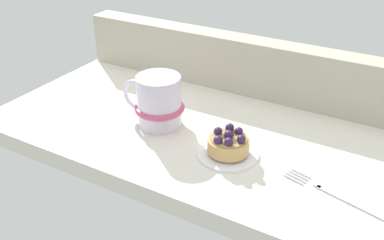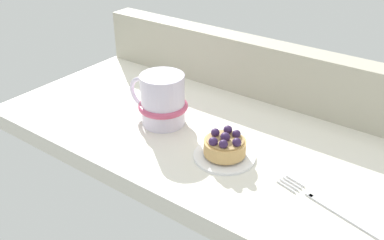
% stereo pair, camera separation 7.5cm
% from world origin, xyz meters
% --- Properties ---
extents(ground_plane, '(0.88, 0.41, 0.03)m').
position_xyz_m(ground_plane, '(0.00, 0.00, -0.02)').
color(ground_plane, silver).
extents(window_rail_back, '(0.86, 0.05, 0.12)m').
position_xyz_m(window_rail_back, '(0.00, 0.18, 0.06)').
color(window_rail_back, '#B2AD99').
rests_on(window_rail_back, ground_plane).
extents(dessert_plate, '(0.10, 0.10, 0.01)m').
position_xyz_m(dessert_plate, '(0.04, -0.07, 0.00)').
color(dessert_plate, white).
rests_on(dessert_plate, ground_plane).
extents(raspberry_tart, '(0.07, 0.07, 0.04)m').
position_xyz_m(raspberry_tart, '(0.04, -0.07, 0.02)').
color(raspberry_tart, tan).
rests_on(raspberry_tart, dessert_plate).
extents(coffee_mug, '(0.13, 0.09, 0.10)m').
position_xyz_m(coffee_mug, '(-0.12, -0.04, 0.05)').
color(coffee_mug, silver).
rests_on(coffee_mug, ground_plane).
extents(dessert_fork, '(0.17, 0.06, 0.01)m').
position_xyz_m(dessert_fork, '(0.23, -0.09, 0.00)').
color(dessert_fork, silver).
rests_on(dessert_fork, ground_plane).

